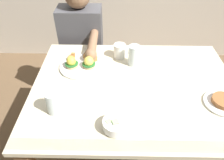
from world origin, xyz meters
TOP-DOWN VIEW (x-y plane):
  - ground_plane at (0.00, 0.00)m, footprint 6.00×6.00m
  - dining_table at (0.00, 0.00)m, footprint 1.20×0.90m
  - eggs_benedict_plate at (-0.34, 0.17)m, footprint 0.27×0.27m
  - fruit_bowl at (-0.12, -0.31)m, footprint 0.12×0.12m
  - coffee_mug at (-0.09, 0.30)m, footprint 0.11×0.08m
  - fork at (0.30, 0.11)m, footprint 0.16×0.04m
  - water_glass_near at (-0.42, -0.21)m, footprint 0.07×0.07m
  - water_glass_far at (-0.00, 0.21)m, footprint 0.07×0.07m
  - side_plate at (0.45, -0.14)m, footprint 0.20×0.20m
  - diner_person at (-0.40, 0.60)m, footprint 0.34×0.54m

SIDE VIEW (x-z plane):
  - ground_plane at x=0.00m, z-range 0.00..0.00m
  - dining_table at x=0.00m, z-range 0.26..1.00m
  - diner_person at x=-0.40m, z-range 0.08..1.22m
  - fork at x=0.30m, z-range 0.74..0.74m
  - side_plate at x=0.45m, z-range 0.74..0.77m
  - eggs_benedict_plate at x=-0.34m, z-range 0.72..0.81m
  - fruit_bowl at x=-0.12m, z-range 0.74..0.80m
  - coffee_mug at x=-0.09m, z-range 0.74..0.84m
  - water_glass_near at x=-0.42m, z-range 0.73..0.86m
  - water_glass_far at x=0.00m, z-range 0.73..0.87m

